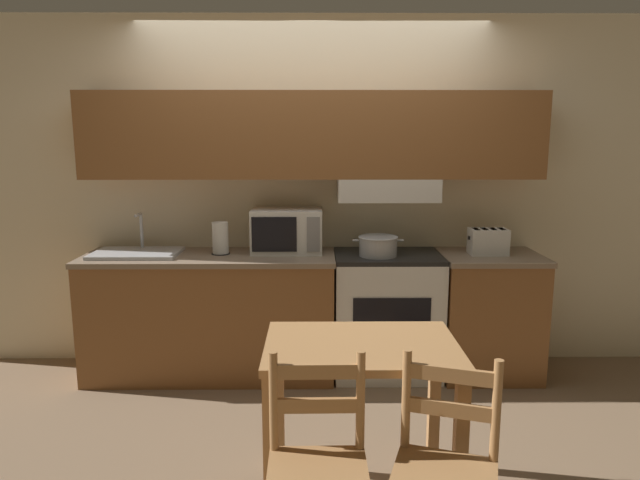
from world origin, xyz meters
The scene contains 13 objects.
ground_plane centered at (0.00, 0.00, 0.00)m, with size 16.00×16.00×0.00m, color #7F664C.
wall_back centered at (0.01, -0.06, 1.47)m, with size 5.60×0.38×2.55m.
lower_counter_main centered at (-0.73, -0.28, 0.44)m, with size 1.76×0.58×0.88m.
lower_counter_right_stub centered at (1.26, -0.28, 0.44)m, with size 0.70×0.58×0.88m.
stove_range centered at (0.53, -0.27, 0.44)m, with size 0.75×0.55×0.88m.
cooking_pot centered at (0.45, -0.33, 0.96)m, with size 0.35×0.27×0.14m.
microwave centered at (-0.18, -0.18, 1.04)m, with size 0.50×0.33×0.31m.
toaster centered at (1.23, -0.28, 0.97)m, with size 0.27×0.16×0.18m.
sink_basin centered at (-1.24, -0.28, 0.90)m, with size 0.60×0.38×0.28m.
paper_towel_roll centered at (-0.65, -0.26, 0.99)m, with size 0.13×0.13×0.23m.
dining_table centered at (0.23, -1.75, 0.63)m, with size 0.87×0.61×0.78m.
chair_left_of_table centered at (0.03, -2.24, 0.44)m, with size 0.38×0.38×0.88m.
chair_right_of_table centered at (0.50, -2.27, 0.44)m, with size 0.48×0.48×0.88m.
Camera 1 is at (0.02, -4.20, 1.71)m, focal length 32.00 mm.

